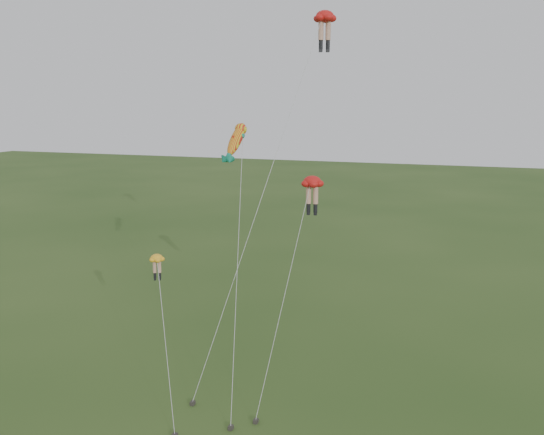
% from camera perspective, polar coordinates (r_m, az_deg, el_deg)
% --- Properties ---
extents(ground, '(300.00, 300.00, 0.00)m').
position_cam_1_polar(ground, '(39.36, -4.56, -17.37)').
color(ground, '#264318').
rests_on(ground, ground).
extents(legs_kite_red_high, '(6.42, 12.72, 24.81)m').
position_cam_1_polar(legs_kite_red_high, '(44.28, 4.85, 17.73)').
color(legs_kite_red_high, red).
rests_on(legs_kite_red_high, ground).
extents(legs_kite_red_mid, '(1.93, 9.67, 13.68)m').
position_cam_1_polar(legs_kite_red_mid, '(40.91, 3.75, 2.90)').
color(legs_kite_red_mid, red).
rests_on(legs_kite_red_mid, ground).
extents(legs_kite_yellow, '(3.94, 5.06, 9.37)m').
position_cam_1_polar(legs_kite_yellow, '(37.95, -10.73, -4.59)').
color(legs_kite_yellow, yellow).
rests_on(legs_kite_yellow, ground).
extents(fish_kite, '(4.17, 11.35, 17.36)m').
position_cam_1_polar(fish_kite, '(42.37, -3.39, 7.22)').
color(fish_kite, yellow).
rests_on(fish_kite, ground).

